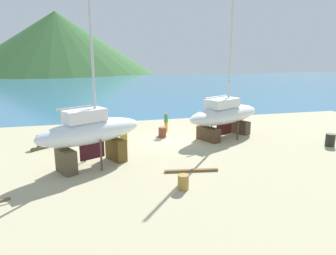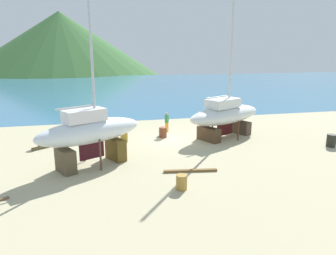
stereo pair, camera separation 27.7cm
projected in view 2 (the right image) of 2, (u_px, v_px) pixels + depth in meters
ground_plane at (182, 151)px, 22.29m from camera, size 43.12×43.12×0.00m
sea_water at (125, 87)px, 61.34m from camera, size 140.51×60.87×0.01m
headland_hill at (63, 71)px, 109.84m from camera, size 123.83×123.83×39.61m
sailboat_small_center at (225, 115)px, 25.66m from camera, size 7.92×5.64×12.48m
sailboat_far_slipway at (90, 132)px, 19.07m from camera, size 6.87×4.87×10.41m
worker at (167, 122)px, 27.40m from camera, size 0.42×0.50×1.74m
barrel_rust_mid at (124, 137)px, 24.42m from camera, size 0.78×0.78×0.91m
barrel_rust_far at (182, 182)px, 16.13m from camera, size 0.66×0.66×0.77m
barrel_tar_black at (331, 140)px, 23.34m from camera, size 0.93×0.93×0.93m
barrel_rust_near at (163, 132)px, 25.83m from camera, size 0.79×0.79×0.84m
barrel_by_slipway at (41, 141)px, 23.14m from camera, size 0.62×0.62×0.94m
timber_short_skew at (44, 147)px, 23.00m from camera, size 1.54×1.21×0.19m
timber_long_aft at (190, 171)px, 18.54m from camera, size 3.15×0.65×0.13m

